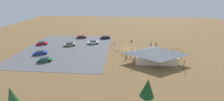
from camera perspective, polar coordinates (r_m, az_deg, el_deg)
name	(u,v)px	position (r m, az deg, el deg)	size (l,w,h in m)	color
ground	(127,49)	(57.08, 6.08, 0.66)	(160.00, 160.00, 0.00)	brown
parking_lot_asphalt	(67,49)	(59.48, -17.73, 0.62)	(33.56, 35.58, 0.05)	#56565B
bike_pavilion	(156,53)	(47.58, 17.18, -1.00)	(15.43, 8.79, 5.21)	beige
trash_bin	(132,41)	(65.45, 7.91, 3.89)	(0.60, 0.60, 0.90)	brown
lot_sign	(114,45)	(57.04, 0.76, 2.30)	(0.56, 0.08, 2.20)	#99999E
pine_far_east	(148,88)	(27.91, 14.14, -14.43)	(2.70, 2.70, 6.59)	brown
pine_east	(12,98)	(31.02, -35.21, -15.36)	(2.45, 2.45, 6.43)	brown
bicycle_red_lone_west	(173,52)	(57.86, 23.34, -0.44)	(1.48, 0.82, 0.83)	black
bicycle_yellow_mid_cluster	(182,51)	(59.77, 26.46, -0.30)	(0.77, 1.56, 0.82)	black
bicycle_green_yard_front	(129,53)	(52.40, 6.83, -1.01)	(0.48, 1.66, 0.81)	black
bicycle_orange_trailside	(181,53)	(57.75, 26.23, -1.01)	(1.45, 0.81, 0.83)	black
bicycle_white_edge_north	(172,49)	(60.87, 23.14, 0.72)	(1.32, 1.14, 0.86)	black
bicycle_silver_yard_right	(126,51)	(53.96, 5.71, -0.21)	(0.57, 1.72, 0.88)	black
bicycle_teal_yard_left	(167,53)	(56.23, 21.42, -0.79)	(0.57, 1.66, 0.86)	black
bicycle_purple_near_sign	(178,49)	(61.59, 25.07, 0.61)	(1.59, 0.68, 0.86)	black
bicycle_black_by_bin	(123,54)	(51.02, 4.44, -1.53)	(1.70, 0.74, 0.87)	black
bicycle_blue_back_row	(117,51)	(54.11, 2.16, -0.06)	(1.33, 1.22, 0.86)	black
bicycle_red_front_row	(181,57)	(53.98, 25.98, -2.52)	(0.93, 1.48, 0.82)	black
bicycle_yellow_edge_south	(165,51)	(57.61, 20.61, -0.14)	(1.19, 1.19, 0.82)	black
car_black_inner_stall	(105,37)	(69.36, -2.74, 5.39)	(5.03, 2.90, 1.36)	black
car_maroon_aisle_side	(81,37)	(71.75, -12.26, 5.47)	(4.96, 2.79, 1.30)	maroon
car_green_far_end	(45,59)	(51.39, -25.47, -3.25)	(4.67, 3.03, 1.31)	#1E6B3D
car_tan_mid_lot	(70,44)	(62.50, -16.70, 2.48)	(5.05, 3.33, 1.34)	tan
car_white_near_entry	(93,42)	(62.79, -7.64, 3.36)	(5.08, 2.88, 1.34)	white
car_red_end_stall	(42,43)	(68.33, -26.40, 2.74)	(4.71, 3.05, 1.38)	red
car_blue_by_curb	(40,52)	(57.87, -26.95, -0.70)	(4.94, 3.45, 1.36)	#1E42B2
visitor_crossing_yard	(156,44)	(62.71, 17.37, 2.67)	(0.38, 0.40, 1.76)	#2D3347
visitor_at_bikes	(126,56)	(48.66, 5.82, -2.16)	(0.36, 0.36, 1.73)	#2D3347
visitor_near_lot	(151,43)	(62.90, 15.47, 2.97)	(0.40, 0.38, 1.80)	#2D3347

